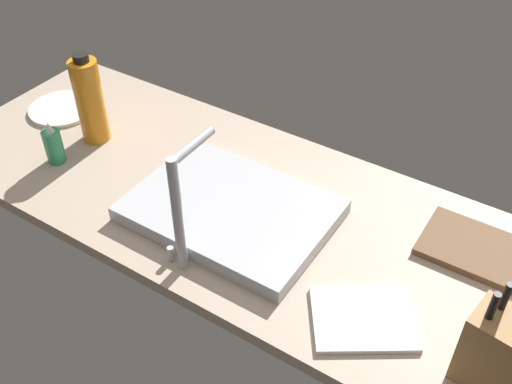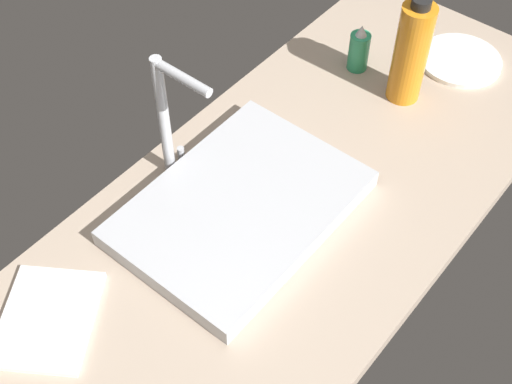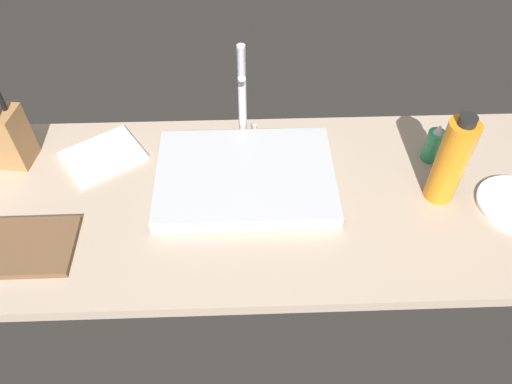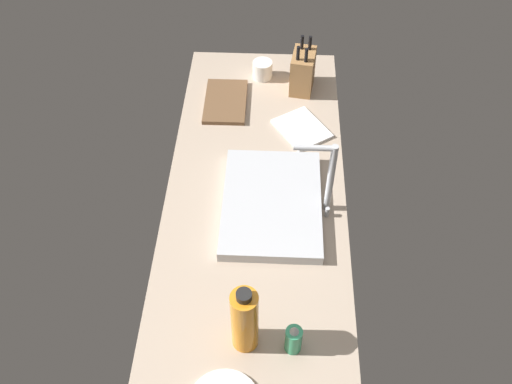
{
  "view_description": "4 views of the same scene",
  "coord_description": "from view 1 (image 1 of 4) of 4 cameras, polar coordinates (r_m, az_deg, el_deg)",
  "views": [
    {
      "loc": [
        -62.99,
        94.59,
        105.52
      ],
      "look_at": [
        -3.41,
        2.25,
        11.16
      ],
      "focal_mm": 41.63,
      "sensor_mm": 36.0,
      "label": 1
    },
    {
      "loc": [
        -65.63,
        -53.2,
        117.93
      ],
      "look_at": [
        3.2,
        3.19,
        11.28
      ],
      "focal_mm": 49.04,
      "sensor_mm": 36.0,
      "label": 2
    },
    {
      "loc": [
        1.34,
        -88.15,
        103.93
      ],
      "look_at": [
        4.22,
        -4.36,
        10.61
      ],
      "focal_mm": 34.38,
      "sensor_mm": 36.0,
      "label": 3
    },
    {
      "loc": [
        131.06,
        5.93,
        159.79
      ],
      "look_at": [
        1.95,
        0.4,
        11.78
      ],
      "focal_mm": 39.33,
      "sensor_mm": 36.0,
      "label": 4
    }
  ],
  "objects": [
    {
      "name": "cutting_board",
      "position": [
        1.49,
        20.96,
        -5.38
      ],
      "size": [
        28.48,
        17.86,
        1.8
      ],
      "primitive_type": "cube",
      "rotation": [
        0.0,
        0.0,
        0.01
      ],
      "color": "brown",
      "rests_on": "countertop_slab"
    },
    {
      "name": "soap_bottle",
      "position": [
        1.73,
        -18.88,
        4.3
      ],
      "size": [
        5.09,
        5.09,
        12.67
      ],
      "color": "#2D9966",
      "rests_on": "countertop_slab"
    },
    {
      "name": "knife_block",
      "position": [
        1.21,
        22.78,
        -14.33
      ],
      "size": [
        16.15,
        11.48,
        23.87
      ],
      "rotation": [
        0.0,
        0.0,
        -0.15
      ],
      "color": "#9E7042",
      "rests_on": "countertop_slab"
    },
    {
      "name": "faucet",
      "position": [
        1.27,
        -7.27,
        -1.08
      ],
      "size": [
        5.5,
        14.59,
        31.05
      ],
      "color": "#B7BABF",
      "rests_on": "countertop_slab"
    },
    {
      "name": "sink_basin",
      "position": [
        1.48,
        -2.43,
        -1.77
      ],
      "size": [
        49.19,
        35.21,
        4.09
      ],
      "primitive_type": "cube",
      "color": "#B7BABF",
      "rests_on": "countertop_slab"
    },
    {
      "name": "dinner_plate",
      "position": [
        1.98,
        -18.11,
        7.61
      ],
      "size": [
        20.62,
        20.62,
        1.2
      ],
      "primitive_type": "cylinder",
      "color": "white",
      "rests_on": "countertop_slab"
    },
    {
      "name": "countertop_slab",
      "position": [
        1.54,
        -0.61,
        -1.75
      ],
      "size": [
        184.43,
        66.32,
        3.5
      ],
      "primitive_type": "cube",
      "color": "tan",
      "rests_on": "ground"
    },
    {
      "name": "dish_towel",
      "position": [
        1.29,
        10.26,
        -11.86
      ],
      "size": [
        27.07,
        25.82,
        1.2
      ],
      "primitive_type": "cube",
      "rotation": [
        0.0,
        0.0,
        0.59
      ],
      "color": "white",
      "rests_on": "countertop_slab"
    },
    {
      "name": "water_bottle",
      "position": [
        1.75,
        -15.69,
        8.47
      ],
      "size": [
        7.99,
        7.99,
        27.2
      ],
      "color": "orange",
      "rests_on": "countertop_slab"
    }
  ]
}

